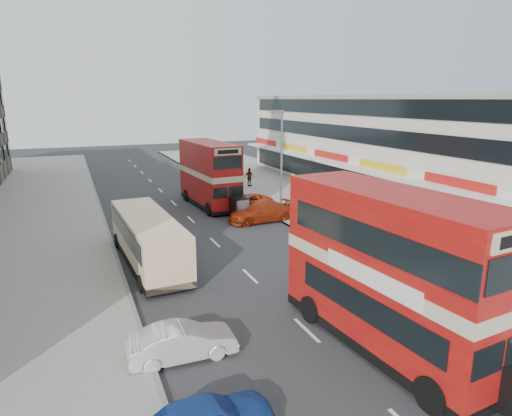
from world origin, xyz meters
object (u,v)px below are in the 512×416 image
car_right_a (261,212)px  car_right_c (214,180)px  bus_second (210,174)px  car_left_front (182,342)px  pedestrian_near (326,216)px  car_right_b (248,202)px  coach (148,238)px  cyclist (245,211)px  street_lamp (281,156)px  bus_main (391,271)px  pedestrian_far (249,177)px

car_right_a → car_right_c: (0.90, 14.48, -0.04)m
car_right_a → bus_second: bearing=-164.7°
car_left_front → pedestrian_near: (12.91, 11.52, 0.41)m
car_right_b → car_right_c: (0.25, 10.20, 0.11)m
coach → car_right_a: bearing=28.4°
coach → car_right_a: size_ratio=1.93×
car_right_a → cyclist: cyclist is taller
bus_second → car_right_c: 8.90m
car_right_b → bus_second: bearing=-131.5°
car_right_a → car_right_c: car_right_a is taller
bus_second → car_right_a: 6.94m
coach → car_right_a: coach is taller
pedestrian_near → bus_second: bearing=-58.5°
street_lamp → car_left_front: (-11.50, -16.00, -4.16)m
bus_main → pedestrian_near: bearing=-118.2°
pedestrian_far → cyclist: size_ratio=0.98×
bus_main → car_left_front: bus_main is taller
car_right_a → pedestrian_far: (4.10, 12.59, 0.36)m
coach → cyclist: size_ratio=5.07×
coach → car_right_b: size_ratio=2.34×
street_lamp → coach: street_lamp is taller
coach → pedestrian_near: bearing=4.8°
pedestrian_near → pedestrian_far: bearing=-88.7°
bus_main → coach: 13.80m
car_right_b → pedestrian_near: size_ratio=2.33×
bus_second → pedestrian_near: bearing=113.5°
bus_main → coach: bearing=-66.4°
coach → car_right_a: (9.18, 5.57, -0.77)m
coach → pedestrian_near: 12.54m
street_lamp → pedestrian_near: 6.00m
pedestrian_far → cyclist: pedestrian_far is taller
car_right_a → pedestrian_far: pedestrian_far is taller
car_left_front → cyclist: 18.87m
coach → car_right_b: bearing=42.2°
pedestrian_far → car_right_c: bearing=133.6°
bus_second → car_right_a: size_ratio=1.91×
car_left_front → pedestrian_far: pedestrian_far is taller
pedestrian_far → street_lamp: bearing=-116.6°
bus_main → pedestrian_near: bus_main is taller
coach → car_right_c: bearing=60.5°
car_right_a → pedestrian_near: size_ratio=2.82×
coach → cyclist: 10.83m
cyclist → coach: bearing=-135.6°
street_lamp → car_right_b: street_lamp is taller
pedestrian_near → bus_main: bearing=71.3°
car_right_c → pedestrian_near: 18.54m
street_lamp → pedestrian_near: size_ratio=4.57×
car_right_a → pedestrian_near: 5.09m
street_lamp → car_left_front: bearing=-125.7°
cyclist → car_right_a: bearing=-51.7°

